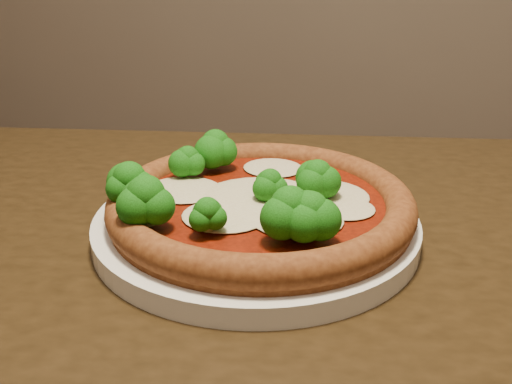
# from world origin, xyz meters

# --- Properties ---
(plate) EXTENTS (0.28, 0.28, 0.02)m
(plate) POSITION_xyz_m (0.18, 0.01, 0.76)
(plate) COLOR silver
(plate) RESTS_ON dining_table
(pizza) EXTENTS (0.27, 0.27, 0.06)m
(pizza) POSITION_xyz_m (0.18, 0.01, 0.78)
(pizza) COLOR brown
(pizza) RESTS_ON plate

